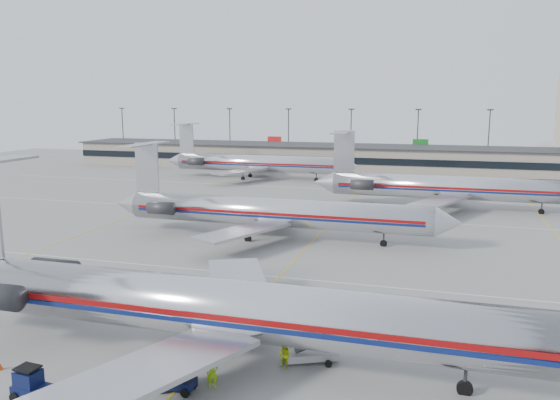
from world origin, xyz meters
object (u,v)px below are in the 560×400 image
at_px(jet_foreground, 215,306).
at_px(jet_second_row, 268,212).
at_px(tug_center, 174,378).
at_px(belt_loader, 313,353).

relative_size(jet_foreground, jet_second_row, 1.10).
height_order(tug_center, belt_loader, belt_loader).
height_order(jet_foreground, jet_second_row, jet_foreground).
bearing_deg(belt_loader, jet_second_row, 88.05).
height_order(jet_second_row, tug_center, jet_second_row).
relative_size(jet_second_row, tug_center, 19.78).
xyz_separation_m(jet_second_row, tug_center, (5.71, -37.29, -2.60)).
bearing_deg(jet_foreground, tug_center, -100.65).
bearing_deg(jet_foreground, belt_loader, 14.02).
height_order(jet_second_row, belt_loader, jet_second_row).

